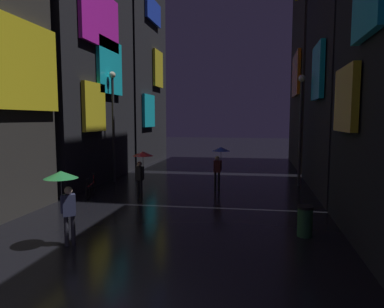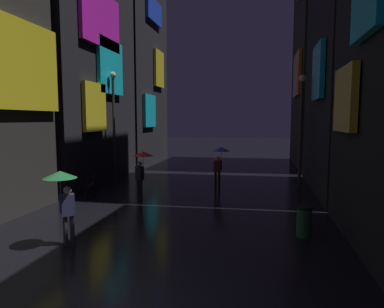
{
  "view_description": "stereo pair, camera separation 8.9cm",
  "coord_description": "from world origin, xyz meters",
  "px_view_note": "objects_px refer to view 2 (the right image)",
  "views": [
    {
      "loc": [
        2.9,
        -4.63,
        3.52
      ],
      "look_at": [
        0.0,
        10.13,
        1.97
      ],
      "focal_mm": 32.0,
      "sensor_mm": 36.0,
      "label": 1
    },
    {
      "loc": [
        2.99,
        -4.61,
        3.52
      ],
      "look_at": [
        0.0,
        10.13,
        1.97
      ],
      "focal_mm": 32.0,
      "sensor_mm": 36.0,
      "label": 2
    }
  ],
  "objects_px": {
    "pedestrian_foreground_left_red": "(142,162)",
    "pedestrian_far_right_blue": "(220,156)",
    "streetlamp_left_far": "(114,115)",
    "trash_bin": "(304,221)",
    "bicycle_parked_at_storefront": "(91,188)",
    "pedestrian_near_crossing_green": "(63,187)",
    "streetlamp_right_far": "(301,118)"
  },
  "relations": [
    {
      "from": "pedestrian_foreground_left_red",
      "to": "bicycle_parked_at_storefront",
      "type": "height_order",
      "value": "pedestrian_foreground_left_red"
    },
    {
      "from": "pedestrian_far_right_blue",
      "to": "streetlamp_left_far",
      "type": "distance_m",
      "value": 6.38
    },
    {
      "from": "pedestrian_far_right_blue",
      "to": "trash_bin",
      "type": "bearing_deg",
      "value": -62.95
    },
    {
      "from": "bicycle_parked_at_storefront",
      "to": "pedestrian_far_right_blue",
      "type": "bearing_deg",
      "value": 26.09
    },
    {
      "from": "bicycle_parked_at_storefront",
      "to": "streetlamp_left_far",
      "type": "xyz_separation_m",
      "value": [
        -0.4,
        3.49,
        3.37
      ]
    },
    {
      "from": "streetlamp_left_far",
      "to": "trash_bin",
      "type": "relative_size",
      "value": 6.54
    },
    {
      "from": "bicycle_parked_at_storefront",
      "to": "streetlamp_right_far",
      "type": "xyz_separation_m",
      "value": [
        9.6,
        4.36,
        3.2
      ]
    },
    {
      "from": "pedestrian_far_right_blue",
      "to": "streetlamp_right_far",
      "type": "height_order",
      "value": "streetlamp_right_far"
    },
    {
      "from": "pedestrian_foreground_left_red",
      "to": "streetlamp_right_far",
      "type": "relative_size",
      "value": 0.37
    },
    {
      "from": "bicycle_parked_at_storefront",
      "to": "pedestrian_foreground_left_red",
      "type": "bearing_deg",
      "value": -3.18
    },
    {
      "from": "pedestrian_foreground_left_red",
      "to": "trash_bin",
      "type": "distance_m",
      "value": 7.44
    },
    {
      "from": "pedestrian_foreground_left_red",
      "to": "streetlamp_left_far",
      "type": "relative_size",
      "value": 0.35
    },
    {
      "from": "bicycle_parked_at_storefront",
      "to": "streetlamp_right_far",
      "type": "height_order",
      "value": "streetlamp_right_far"
    },
    {
      "from": "trash_bin",
      "to": "streetlamp_right_far",
      "type": "bearing_deg",
      "value": 85.07
    },
    {
      "from": "pedestrian_foreground_left_red",
      "to": "trash_bin",
      "type": "xyz_separation_m",
      "value": [
        6.39,
        -3.61,
        -1.2
      ]
    },
    {
      "from": "pedestrian_near_crossing_green",
      "to": "streetlamp_left_far",
      "type": "relative_size",
      "value": 0.35
    },
    {
      "from": "pedestrian_near_crossing_green",
      "to": "streetlamp_right_far",
      "type": "distance_m",
      "value": 12.73
    },
    {
      "from": "bicycle_parked_at_storefront",
      "to": "pedestrian_near_crossing_green",
      "type": "bearing_deg",
      "value": -68.64
    },
    {
      "from": "pedestrian_near_crossing_green",
      "to": "streetlamp_right_far",
      "type": "relative_size",
      "value": 0.37
    },
    {
      "from": "pedestrian_far_right_blue",
      "to": "pedestrian_foreground_left_red",
      "type": "bearing_deg",
      "value": -136.94
    },
    {
      "from": "pedestrian_far_right_blue",
      "to": "bicycle_parked_at_storefront",
      "type": "xyz_separation_m",
      "value": [
        -5.59,
        -2.74,
        -1.28
      ]
    },
    {
      "from": "pedestrian_far_right_blue",
      "to": "bicycle_parked_at_storefront",
      "type": "bearing_deg",
      "value": -153.91
    },
    {
      "from": "pedestrian_foreground_left_red",
      "to": "pedestrian_near_crossing_green",
      "type": "height_order",
      "value": "same"
    },
    {
      "from": "bicycle_parked_at_storefront",
      "to": "streetlamp_left_far",
      "type": "height_order",
      "value": "streetlamp_left_far"
    },
    {
      "from": "bicycle_parked_at_storefront",
      "to": "trash_bin",
      "type": "xyz_separation_m",
      "value": [
        8.9,
        -3.75,
        0.08
      ]
    },
    {
      "from": "pedestrian_foreground_left_red",
      "to": "pedestrian_far_right_blue",
      "type": "xyz_separation_m",
      "value": [
        3.08,
        2.88,
        0.0
      ]
    },
    {
      "from": "streetlamp_left_far",
      "to": "trash_bin",
      "type": "height_order",
      "value": "streetlamp_left_far"
    },
    {
      "from": "pedestrian_far_right_blue",
      "to": "streetlamp_left_far",
      "type": "height_order",
      "value": "streetlamp_left_far"
    },
    {
      "from": "pedestrian_foreground_left_red",
      "to": "pedestrian_near_crossing_green",
      "type": "xyz_separation_m",
      "value": [
        -0.2,
        -5.76,
        0.0
      ]
    },
    {
      "from": "pedestrian_near_crossing_green",
      "to": "streetlamp_right_far",
      "type": "bearing_deg",
      "value": 54.58
    },
    {
      "from": "streetlamp_right_far",
      "to": "pedestrian_near_crossing_green",
      "type": "bearing_deg",
      "value": -125.42
    },
    {
      "from": "bicycle_parked_at_storefront",
      "to": "trash_bin",
      "type": "bearing_deg",
      "value": -22.85
    }
  ]
}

